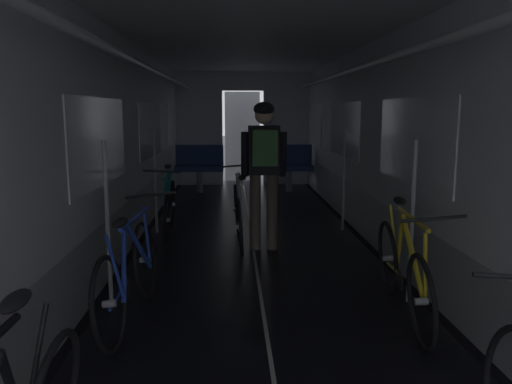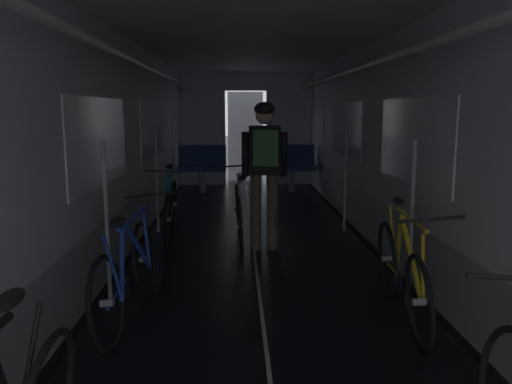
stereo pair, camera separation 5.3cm
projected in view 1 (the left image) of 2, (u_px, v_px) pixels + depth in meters
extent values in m
cube|color=black|center=(124.00, 265.00, 5.34)|extent=(0.08, 11.50, 0.01)
cube|color=black|center=(384.00, 261.00, 5.47)|extent=(0.08, 11.50, 0.01)
cube|color=beige|center=(256.00, 263.00, 5.41)|extent=(0.03, 11.27, 0.00)
cube|color=#9EA0A5|center=(113.00, 238.00, 5.29)|extent=(0.12, 11.50, 0.60)
cube|color=silver|center=(108.00, 121.00, 5.09)|extent=(0.12, 11.50, 1.85)
cube|color=white|center=(100.00, 142.00, 4.55)|extent=(0.02, 1.90, 0.80)
cube|color=white|center=(151.00, 130.00, 7.39)|extent=(0.02, 1.90, 0.80)
cube|color=white|center=(173.00, 124.00, 10.22)|extent=(0.02, 1.90, 0.80)
cube|color=yellow|center=(117.00, 138.00, 5.21)|extent=(0.01, 0.20, 0.28)
cylinder|color=white|center=(139.00, 63.00, 5.01)|extent=(0.07, 11.04, 0.07)
cylinder|color=#B7BABF|center=(108.00, 226.00, 4.10)|extent=(0.04, 0.04, 1.40)
cylinder|color=#B7BABF|center=(155.00, 181.00, 6.66)|extent=(0.04, 0.04, 1.40)
cube|color=#9EA0A5|center=(394.00, 235.00, 5.43)|extent=(0.12, 11.50, 0.60)
cube|color=silver|center=(399.00, 121.00, 5.23)|extent=(0.12, 11.50, 1.85)
cube|color=white|center=(412.00, 141.00, 4.69)|extent=(0.02, 1.90, 0.80)
cube|color=white|center=(344.00, 129.00, 7.52)|extent=(0.02, 1.90, 0.80)
cube|color=white|center=(313.00, 124.00, 10.36)|extent=(0.02, 1.90, 0.80)
cube|color=yellow|center=(400.00, 139.00, 5.03)|extent=(0.01, 0.20, 0.28)
cylinder|color=white|center=(369.00, 64.00, 5.12)|extent=(0.07, 11.04, 0.07)
cylinder|color=#B7BABF|center=(412.00, 222.00, 4.22)|extent=(0.04, 0.04, 1.40)
cylinder|color=#B7BABF|center=(344.00, 180.00, 6.78)|extent=(0.04, 0.04, 1.40)
cube|color=silver|center=(199.00, 129.00, 10.89)|extent=(1.00, 0.12, 2.45)
cube|color=silver|center=(286.00, 129.00, 10.98)|extent=(1.00, 0.12, 2.45)
cube|color=silver|center=(243.00, 81.00, 10.77)|extent=(0.90, 0.12, 0.40)
cube|color=#4C4F54|center=(242.00, 136.00, 11.66)|extent=(0.81, 0.04, 2.05)
cube|color=white|center=(256.00, 22.00, 5.00)|extent=(3.14, 11.62, 0.12)
cylinder|color=gray|center=(200.00, 182.00, 10.01)|extent=(0.12, 0.12, 0.44)
cube|color=#2D4784|center=(199.00, 168.00, 9.97)|extent=(0.96, 0.44, 0.10)
cube|color=#2D4784|center=(200.00, 155.00, 10.11)|extent=(0.96, 0.08, 0.40)
torus|color=gray|center=(178.00, 145.00, 10.09)|extent=(0.14, 0.14, 0.02)
cylinder|color=gray|center=(289.00, 181.00, 10.09)|extent=(0.12, 0.12, 0.44)
cube|color=#2D4784|center=(289.00, 168.00, 10.05)|extent=(0.96, 0.44, 0.10)
cube|color=#2D4784|center=(288.00, 154.00, 10.20)|extent=(0.96, 0.08, 0.40)
torus|color=gray|center=(267.00, 145.00, 10.17)|extent=(0.14, 0.14, 0.02)
torus|color=black|center=(388.00, 258.00, 4.45)|extent=(0.15, 0.68, 0.67)
cylinder|color=#B2B2B7|center=(388.00, 258.00, 4.45)|extent=(0.10, 0.06, 0.06)
torus|color=black|center=(421.00, 301.00, 3.45)|extent=(0.15, 0.68, 0.67)
cylinder|color=#B2B2B7|center=(421.00, 301.00, 3.45)|extent=(0.10, 0.06, 0.06)
cylinder|color=yellow|center=(413.00, 258.00, 3.72)|extent=(0.05, 0.54, 0.56)
cylinder|color=yellow|center=(400.00, 243.00, 4.13)|extent=(0.11, 0.34, 0.55)
cylinder|color=yellow|center=(413.00, 218.00, 3.83)|extent=(0.10, 0.82, 0.04)
cylinder|color=yellow|center=(393.00, 234.00, 4.35)|extent=(0.06, 0.17, 0.49)
cylinder|color=yellow|center=(394.00, 268.00, 4.24)|extent=(0.07, 0.45, 0.07)
cylinder|color=yellow|center=(425.00, 266.00, 3.44)|extent=(0.08, 0.09, 0.49)
cylinder|color=black|center=(400.00, 280.00, 4.02)|extent=(0.04, 0.17, 0.17)
ellipsoid|color=black|center=(400.00, 201.00, 4.25)|extent=(0.11, 0.25, 0.07)
cylinder|color=black|center=(433.00, 219.00, 3.36)|extent=(0.44, 0.06, 0.06)
cylinder|color=black|center=(36.00, 363.00, 2.13)|extent=(0.09, 0.16, 0.49)
ellipsoid|color=black|center=(16.00, 301.00, 2.04)|extent=(0.10, 0.24, 0.07)
torus|color=black|center=(172.00, 204.00, 7.01)|extent=(0.11, 0.67, 0.67)
cylinder|color=#B2B2B7|center=(172.00, 204.00, 7.01)|extent=(0.10, 0.05, 0.06)
torus|color=black|center=(166.00, 220.00, 6.01)|extent=(0.11, 0.67, 0.67)
cylinder|color=#B2B2B7|center=(166.00, 220.00, 6.01)|extent=(0.10, 0.05, 0.06)
cylinder|color=teal|center=(167.00, 197.00, 6.28)|extent=(0.05, 0.54, 0.56)
cylinder|color=teal|center=(169.00, 192.00, 6.68)|extent=(0.09, 0.34, 0.55)
cylinder|color=teal|center=(166.00, 175.00, 6.39)|extent=(0.08, 0.82, 0.04)
cylinder|color=teal|center=(170.00, 188.00, 6.90)|extent=(0.05, 0.17, 0.49)
cylinder|color=teal|center=(171.00, 209.00, 6.79)|extent=(0.05, 0.45, 0.07)
cylinder|color=teal|center=(165.00, 199.00, 6.00)|extent=(0.06, 0.09, 0.49)
cylinder|color=black|center=(170.00, 214.00, 6.58)|extent=(0.03, 0.17, 0.17)
ellipsoid|color=black|center=(168.00, 166.00, 6.80)|extent=(0.11, 0.24, 0.07)
cylinder|color=black|center=(162.00, 171.00, 5.92)|extent=(0.44, 0.05, 0.05)
torus|color=black|center=(109.00, 304.00, 3.41)|extent=(0.16, 0.68, 0.67)
cylinder|color=#B2B2B7|center=(109.00, 304.00, 3.41)|extent=(0.10, 0.06, 0.06)
torus|color=black|center=(145.00, 260.00, 4.42)|extent=(0.16, 0.68, 0.67)
cylinder|color=#B2B2B7|center=(145.00, 260.00, 4.42)|extent=(0.10, 0.06, 0.06)
cylinder|color=#2342B7|center=(138.00, 245.00, 4.07)|extent=(0.14, 0.54, 0.56)
cylinder|color=#2342B7|center=(124.00, 260.00, 3.66)|extent=(0.08, 0.35, 0.55)
cylinder|color=#2342B7|center=(136.00, 218.00, 3.87)|extent=(0.09, 0.82, 0.04)
cylinder|color=#2342B7|center=(115.00, 267.00, 3.44)|extent=(0.09, 0.16, 0.49)
cylinder|color=#2342B7|center=(119.00, 295.00, 3.63)|extent=(0.05, 0.45, 0.07)
cylinder|color=#2342B7|center=(147.00, 234.00, 4.35)|extent=(0.08, 0.09, 0.49)
cylinder|color=black|center=(127.00, 287.00, 3.86)|extent=(0.04, 0.17, 0.17)
ellipsoid|color=black|center=(120.00, 223.00, 3.44)|extent=(0.11, 0.25, 0.07)
cylinder|color=black|center=(150.00, 195.00, 4.31)|extent=(0.44, 0.05, 0.08)
cylinder|color=brown|center=(255.00, 212.00, 5.88)|extent=(0.13, 0.13, 0.90)
cylinder|color=brown|center=(272.00, 212.00, 5.89)|extent=(0.13, 0.13, 0.90)
cube|color=black|center=(264.00, 150.00, 5.77)|extent=(0.36, 0.22, 0.56)
cylinder|color=black|center=(245.00, 154.00, 5.79)|extent=(0.09, 0.20, 0.53)
cylinder|color=black|center=(283.00, 154.00, 5.81)|extent=(0.09, 0.20, 0.53)
sphere|color=beige|center=(264.00, 115.00, 5.70)|extent=(0.21, 0.21, 0.21)
ellipsoid|color=black|center=(264.00, 109.00, 5.69)|extent=(0.24, 0.28, 0.16)
cube|color=#3D703D|center=(265.00, 148.00, 5.59)|extent=(0.28, 0.16, 0.40)
torus|color=black|center=(240.00, 227.00, 5.64)|extent=(0.10, 0.67, 0.67)
cylinder|color=#B2B2B7|center=(240.00, 227.00, 5.64)|extent=(0.09, 0.05, 0.06)
torus|color=black|center=(237.00, 209.00, 6.64)|extent=(0.10, 0.67, 0.67)
cylinder|color=#B2B2B7|center=(237.00, 209.00, 6.64)|extent=(0.09, 0.05, 0.06)
cylinder|color=#ADAFB5|center=(238.00, 197.00, 6.30)|extent=(0.06, 0.54, 0.56)
cylinder|color=#ADAFB5|center=(240.00, 203.00, 5.89)|extent=(0.08, 0.34, 0.55)
cylinder|color=#ADAFB5|center=(240.00, 178.00, 6.10)|extent=(0.06, 0.82, 0.04)
cylinder|color=#ADAFB5|center=(241.00, 205.00, 5.67)|extent=(0.05, 0.16, 0.49)
cylinder|color=#ADAFB5|center=(239.00, 224.00, 5.86)|extent=(0.04, 0.45, 0.07)
cylinder|color=#ADAFB5|center=(238.00, 192.00, 6.57)|extent=(0.06, 0.09, 0.49)
cylinder|color=black|center=(238.00, 222.00, 6.09)|extent=(0.03, 0.17, 0.17)
ellipsoid|color=black|center=(242.00, 178.00, 5.67)|extent=(0.10, 0.24, 0.07)
cylinder|color=black|center=(239.00, 166.00, 6.54)|extent=(0.44, 0.04, 0.05)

